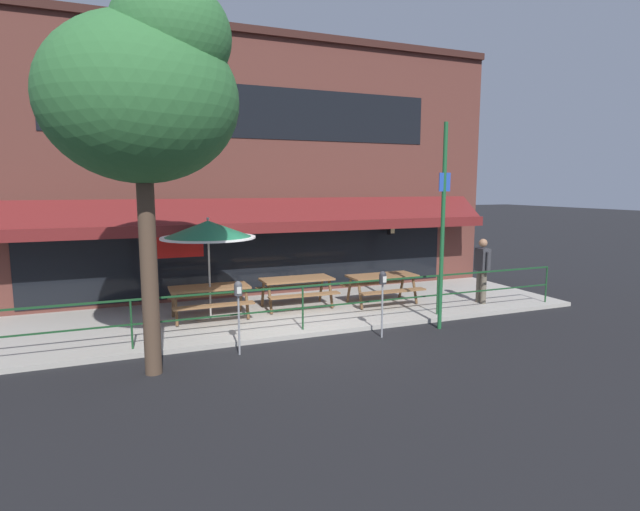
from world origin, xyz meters
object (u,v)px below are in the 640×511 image
(parking_meter_far, at_px, (383,284))
(street_tree_curbside, at_px, (147,90))
(picnic_table_left, at_px, (210,293))
(pedestrian_walking, at_px, (482,267))
(picnic_table_right, at_px, (382,281))
(picnic_table_centre, at_px, (297,284))
(parking_meter_near, at_px, (238,295))
(street_sign_pole, at_px, (443,225))
(patio_umbrella_left, at_px, (208,230))

(parking_meter_far, relative_size, street_tree_curbside, 0.23)
(picnic_table_left, bearing_deg, pedestrian_walking, -8.86)
(picnic_table_left, distance_m, picnic_table_right, 4.47)
(picnic_table_centre, distance_m, picnic_table_right, 2.27)
(picnic_table_left, bearing_deg, parking_meter_near, -87.10)
(street_sign_pole, relative_size, street_tree_curbside, 0.72)
(picnic_table_right, height_order, street_sign_pole, street_sign_pole)
(parking_meter_far, bearing_deg, pedestrian_walking, 20.79)
(picnic_table_centre, distance_m, street_tree_curbside, 6.22)
(picnic_table_right, bearing_deg, picnic_table_left, 177.93)
(street_tree_curbside, bearing_deg, pedestrian_walking, 12.47)
(street_tree_curbside, bearing_deg, picnic_table_right, 25.31)
(street_sign_pole, bearing_deg, picnic_table_left, 152.81)
(picnic_table_centre, distance_m, street_sign_pole, 3.96)
(pedestrian_walking, height_order, parking_meter_far, pedestrian_walking)
(parking_meter_near, bearing_deg, picnic_table_left, 92.90)
(picnic_table_right, height_order, pedestrian_walking, pedestrian_walking)
(picnic_table_left, relative_size, patio_umbrella_left, 0.76)
(picnic_table_centre, relative_size, street_tree_curbside, 0.29)
(picnic_table_centre, height_order, pedestrian_walking, pedestrian_walking)
(pedestrian_walking, xyz_separation_m, street_sign_pole, (-2.25, -1.33, 1.26))
(picnic_table_left, xyz_separation_m, parking_meter_far, (3.16, -2.51, 0.44))
(picnic_table_left, height_order, street_tree_curbside, street_tree_curbside)
(pedestrian_walking, height_order, street_tree_curbside, street_tree_curbside)
(picnic_table_left, distance_m, parking_meter_far, 4.06)
(pedestrian_walking, bearing_deg, patio_umbrella_left, 171.54)
(patio_umbrella_left, distance_m, parking_meter_far, 4.14)
(picnic_table_right, height_order, street_tree_curbside, street_tree_curbside)
(parking_meter_near, bearing_deg, patio_umbrella_left, 92.96)
(parking_meter_far, bearing_deg, patio_umbrella_left, 142.06)
(picnic_table_centre, xyz_separation_m, parking_meter_far, (0.93, -2.76, 0.44))
(patio_umbrella_left, bearing_deg, street_tree_curbside, -115.41)
(parking_meter_far, relative_size, street_sign_pole, 0.31)
(patio_umbrella_left, relative_size, pedestrian_walking, 1.39)
(picnic_table_right, xyz_separation_m, parking_meter_far, (-1.30, -2.35, 0.44))
(picnic_table_left, relative_size, picnic_table_centre, 1.00)
(patio_umbrella_left, bearing_deg, street_sign_pole, -26.70)
(picnic_table_left, height_order, parking_meter_far, parking_meter_far)
(street_sign_pole, xyz_separation_m, street_tree_curbside, (-6.05, -0.51, 2.36))
(patio_umbrella_left, xyz_separation_m, street_sign_pole, (4.69, -2.36, 0.14))
(picnic_table_right, relative_size, street_tree_curbside, 0.29)
(pedestrian_walking, relative_size, street_tree_curbside, 0.27)
(parking_meter_far, bearing_deg, parking_meter_near, 179.06)
(parking_meter_near, bearing_deg, picnic_table_centre, 52.14)
(picnic_table_centre, distance_m, patio_umbrella_left, 2.69)
(picnic_table_left, bearing_deg, street_tree_curbside, -115.03)
(parking_meter_near, distance_m, street_tree_curbside, 3.86)
(patio_umbrella_left, bearing_deg, parking_meter_far, -37.94)
(parking_meter_far, height_order, street_tree_curbside, street_tree_curbside)
(parking_meter_near, bearing_deg, picnic_table_right, 27.97)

